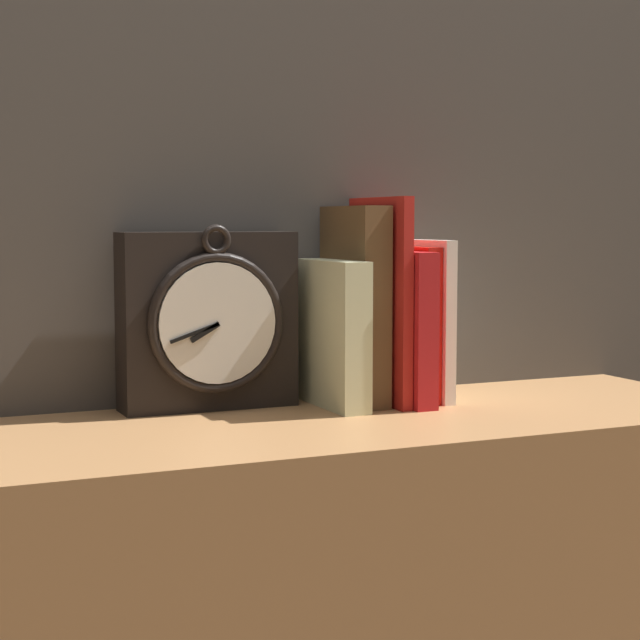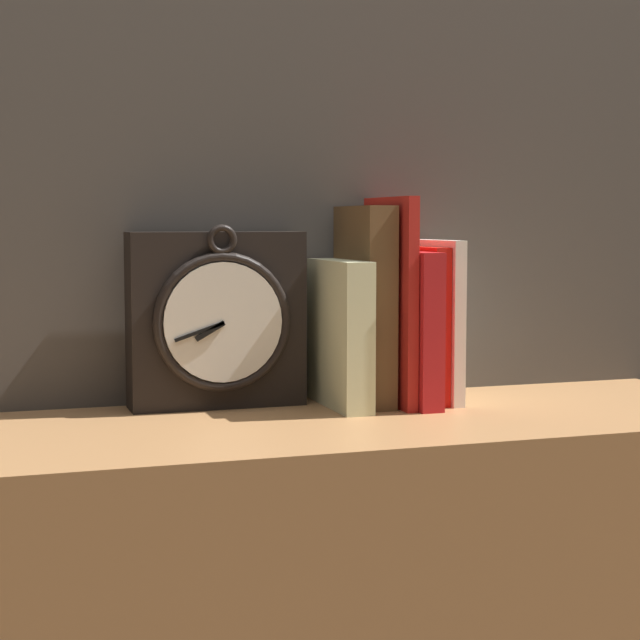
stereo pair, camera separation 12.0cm
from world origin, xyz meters
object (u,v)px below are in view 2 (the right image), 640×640
object	(u,v)px
clock	(217,320)
book_slot1_brown	(365,305)
book_slot4_red	(422,324)
book_slot5_white	(437,320)
book_slot3_red	(408,328)
book_slot2_red	(390,301)
book_slot0_cream	(340,334)

from	to	relation	value
clock	book_slot1_brown	size ratio (longest dim) A/B	0.91
book_slot1_brown	book_slot4_red	distance (m)	0.08
book_slot5_white	book_slot1_brown	bearing A→B (deg)	178.75
book_slot4_red	book_slot5_white	xyz separation A→B (m)	(0.02, -0.00, 0.00)
book_slot3_red	book_slot4_red	bearing A→B (deg)	30.52
book_slot2_red	book_slot5_white	bearing A→B (deg)	6.01
book_slot0_cream	book_slot4_red	xyz separation A→B (m)	(0.11, 0.01, 0.01)
book_slot1_brown	book_slot5_white	distance (m)	0.10
book_slot1_brown	book_slot5_white	xyz separation A→B (m)	(0.10, -0.00, -0.02)
clock	book_slot0_cream	distance (m)	0.15
book_slot2_red	book_slot3_red	distance (m)	0.04
book_slot2_red	book_slot1_brown	bearing A→B (deg)	162.97
book_slot2_red	book_slot4_red	size ratio (longest dim) A/B	1.32
book_slot4_red	book_slot5_white	size ratio (longest dim) A/B	0.96
book_slot1_brown	book_slot2_red	world-z (taller)	book_slot2_red
book_slot0_cream	book_slot3_red	world-z (taller)	book_slot3_red
book_slot3_red	book_slot4_red	world-z (taller)	book_slot4_red
book_slot5_white	book_slot4_red	bearing A→B (deg)	169.87
book_slot4_red	book_slot5_white	bearing A→B (deg)	-10.13
book_slot0_cream	book_slot1_brown	distance (m)	0.05
book_slot5_white	clock	bearing A→B (deg)	173.07
book_slot0_cream	book_slot2_red	bearing A→B (deg)	1.06
clock	book_slot5_white	world-z (taller)	clock
clock	book_slot2_red	world-z (taller)	book_slot2_red
clock	book_slot5_white	size ratio (longest dim) A/B	1.10
book_slot3_red	book_slot4_red	xyz separation A→B (m)	(0.03, 0.02, 0.00)
book_slot2_red	book_slot4_red	bearing A→B (deg)	12.16
book_slot1_brown	book_slot4_red	xyz separation A→B (m)	(0.08, 0.00, -0.03)
book_slot3_red	book_slot5_white	world-z (taller)	book_slot5_white
book_slot0_cream	book_slot5_white	size ratio (longest dim) A/B	0.88
clock	book_slot2_red	distance (m)	0.21
book_slot0_cream	book_slot1_brown	world-z (taller)	book_slot1_brown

